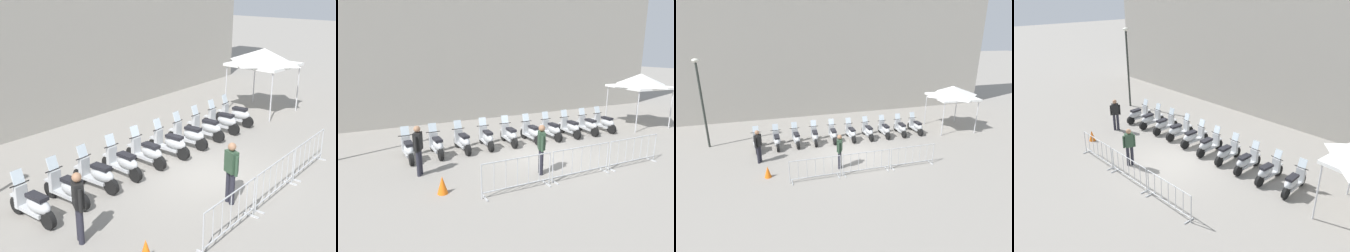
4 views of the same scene
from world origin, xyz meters
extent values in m
plane|color=gray|center=(0.00, 0.00, 0.00)|extent=(120.00, 120.00, 0.00)
cylinder|color=black|center=(-5.15, 2.13, 0.24)|extent=(0.19, 0.49, 0.48)
cylinder|color=black|center=(-5.03, 0.89, 0.24)|extent=(0.19, 0.49, 0.48)
cube|color=#B7BABC|center=(-5.09, 1.51, 0.28)|extent=(0.37, 0.89, 0.10)
ellipsoid|color=#B7BABC|center=(-5.06, 1.23, 0.52)|extent=(0.44, 0.87, 0.40)
cube|color=black|center=(-5.06, 1.26, 0.74)|extent=(0.34, 0.62, 0.10)
cube|color=#B7BABC|center=(-5.13, 1.94, 0.55)|extent=(0.35, 0.17, 0.60)
cylinder|color=black|center=(-5.13, 1.94, 0.88)|extent=(0.56, 0.09, 0.04)
cube|color=silver|center=(-5.14, 1.99, 1.06)|extent=(0.33, 0.17, 0.35)
cube|color=#B7BABC|center=(-5.15, 2.13, 0.51)|extent=(0.23, 0.34, 0.06)
cylinder|color=black|center=(-4.07, 2.27, 0.24)|extent=(0.19, 0.49, 0.48)
cylinder|color=black|center=(-3.93, 1.04, 0.24)|extent=(0.19, 0.49, 0.48)
cube|color=#B7BABC|center=(-4.00, 1.65, 0.28)|extent=(0.38, 0.89, 0.10)
ellipsoid|color=#B7BABC|center=(-3.97, 1.37, 0.52)|extent=(0.45, 0.87, 0.40)
cube|color=black|center=(-3.97, 1.41, 0.74)|extent=(0.35, 0.63, 0.10)
cube|color=#B7BABC|center=(-4.05, 2.08, 0.55)|extent=(0.35, 0.18, 0.60)
cylinder|color=black|center=(-4.05, 2.08, 0.88)|extent=(0.56, 0.10, 0.04)
cube|color=silver|center=(-4.05, 2.13, 1.06)|extent=(0.33, 0.17, 0.35)
cube|color=#B7BABC|center=(-4.07, 2.27, 0.51)|extent=(0.23, 0.34, 0.06)
cylinder|color=black|center=(-2.99, 2.41, 0.24)|extent=(0.20, 0.49, 0.48)
cylinder|color=black|center=(-2.83, 1.19, 0.24)|extent=(0.20, 0.49, 0.48)
cube|color=#B7BABC|center=(-2.91, 1.80, 0.28)|extent=(0.39, 0.90, 0.10)
ellipsoid|color=#B7BABC|center=(-2.87, 1.52, 0.52)|extent=(0.47, 0.88, 0.40)
cube|color=black|center=(-2.88, 1.55, 0.74)|extent=(0.36, 0.63, 0.10)
cube|color=#B7BABC|center=(-2.97, 2.23, 0.55)|extent=(0.36, 0.18, 0.60)
cylinder|color=black|center=(-2.97, 2.23, 0.88)|extent=(0.56, 0.11, 0.04)
cube|color=silver|center=(-2.97, 2.28, 1.06)|extent=(0.34, 0.18, 0.35)
cube|color=#B7BABC|center=(-2.99, 2.41, 0.51)|extent=(0.24, 0.34, 0.06)
cylinder|color=black|center=(-1.83, 2.55, 0.24)|extent=(0.15, 0.48, 0.48)
cylinder|color=black|center=(-1.81, 1.31, 0.24)|extent=(0.15, 0.48, 0.48)
cube|color=#B7BABC|center=(-1.82, 1.93, 0.28)|extent=(0.30, 0.87, 0.10)
ellipsoid|color=#B7BABC|center=(-1.81, 1.65, 0.52)|extent=(0.37, 0.85, 0.40)
cube|color=black|center=(-1.81, 1.68, 0.74)|extent=(0.29, 0.60, 0.10)
cube|color=#B7BABC|center=(-1.83, 2.36, 0.55)|extent=(0.34, 0.15, 0.60)
cylinder|color=black|center=(-1.83, 2.36, 0.88)|extent=(0.56, 0.05, 0.04)
cube|color=silver|center=(-1.83, 2.41, 1.06)|extent=(0.32, 0.15, 0.35)
cube|color=#B7BABC|center=(-1.83, 2.55, 0.51)|extent=(0.21, 0.32, 0.06)
cylinder|color=black|center=(-0.74, 2.62, 0.24)|extent=(0.15, 0.48, 0.48)
cylinder|color=black|center=(-0.71, 1.38, 0.24)|extent=(0.15, 0.48, 0.48)
cube|color=#B7BABC|center=(-0.72, 2.00, 0.28)|extent=(0.30, 0.88, 0.10)
ellipsoid|color=#B7BABC|center=(-0.71, 1.72, 0.52)|extent=(0.38, 0.85, 0.40)
cube|color=black|center=(-0.72, 1.75, 0.74)|extent=(0.30, 0.61, 0.10)
cube|color=#B7BABC|center=(-0.74, 2.43, 0.55)|extent=(0.34, 0.15, 0.60)
cylinder|color=black|center=(-0.74, 2.43, 0.88)|extent=(0.56, 0.05, 0.04)
cube|color=silver|center=(-0.74, 2.48, 1.06)|extent=(0.32, 0.15, 0.35)
cube|color=#B7BABC|center=(-0.74, 2.62, 0.51)|extent=(0.21, 0.33, 0.06)
cylinder|color=black|center=(0.31, 2.62, 0.24)|extent=(0.19, 0.49, 0.48)
cylinder|color=black|center=(0.44, 1.39, 0.24)|extent=(0.19, 0.49, 0.48)
cube|color=#B7BABC|center=(0.38, 2.01, 0.28)|extent=(0.37, 0.89, 0.10)
ellipsoid|color=#B7BABC|center=(0.41, 1.73, 0.52)|extent=(0.44, 0.87, 0.40)
cube|color=black|center=(0.40, 1.76, 0.74)|extent=(0.34, 0.63, 0.10)
cube|color=#B7BABC|center=(0.33, 2.44, 0.55)|extent=(0.35, 0.17, 0.60)
cylinder|color=black|center=(0.33, 2.44, 0.88)|extent=(0.56, 0.09, 0.04)
cube|color=silver|center=(0.33, 2.49, 1.06)|extent=(0.33, 0.17, 0.35)
cube|color=#B7BABC|center=(0.31, 2.62, 0.51)|extent=(0.23, 0.34, 0.06)
cylinder|color=black|center=(1.41, 2.72, 0.24)|extent=(0.19, 0.49, 0.48)
cylinder|color=black|center=(1.54, 1.49, 0.24)|extent=(0.19, 0.49, 0.48)
cube|color=#B7BABC|center=(1.47, 2.11, 0.28)|extent=(0.37, 0.89, 0.10)
ellipsoid|color=#B7BABC|center=(1.50, 1.83, 0.52)|extent=(0.44, 0.87, 0.40)
cube|color=black|center=(1.50, 1.86, 0.74)|extent=(0.34, 0.63, 0.10)
cube|color=#B7BABC|center=(1.43, 2.54, 0.55)|extent=(0.35, 0.17, 0.60)
cylinder|color=black|center=(1.43, 2.54, 0.88)|extent=(0.56, 0.09, 0.04)
cube|color=silver|center=(1.42, 2.59, 1.06)|extent=(0.33, 0.17, 0.35)
cube|color=#B7BABC|center=(1.41, 2.72, 0.51)|extent=(0.23, 0.34, 0.06)
cylinder|color=black|center=(2.52, 2.79, 0.24)|extent=(0.17, 0.49, 0.48)
cylinder|color=black|center=(2.61, 1.55, 0.24)|extent=(0.17, 0.49, 0.48)
cube|color=#B7BABC|center=(2.57, 2.17, 0.28)|extent=(0.34, 0.89, 0.10)
ellipsoid|color=#B7BABC|center=(2.59, 1.89, 0.52)|extent=(0.42, 0.86, 0.40)
cube|color=black|center=(2.59, 1.92, 0.74)|extent=(0.32, 0.62, 0.10)
cube|color=#B7BABC|center=(2.54, 2.61, 0.55)|extent=(0.35, 0.16, 0.60)
cylinder|color=black|center=(2.54, 2.61, 0.88)|extent=(0.56, 0.08, 0.04)
cube|color=silver|center=(2.53, 2.65, 1.06)|extent=(0.33, 0.16, 0.35)
cube|color=#B7BABC|center=(2.52, 2.79, 0.51)|extent=(0.22, 0.33, 0.06)
cylinder|color=black|center=(3.64, 2.86, 0.24)|extent=(0.16, 0.48, 0.48)
cylinder|color=black|center=(3.69, 1.62, 0.24)|extent=(0.16, 0.48, 0.48)
cube|color=#B7BABC|center=(3.66, 2.24, 0.28)|extent=(0.31, 0.88, 0.10)
ellipsoid|color=#B7BABC|center=(3.67, 1.96, 0.52)|extent=(0.39, 0.85, 0.40)
cube|color=black|center=(3.67, 1.99, 0.74)|extent=(0.30, 0.61, 0.10)
cube|color=#B7BABC|center=(3.65, 2.68, 0.55)|extent=(0.34, 0.15, 0.60)
cylinder|color=black|center=(3.65, 2.68, 0.88)|extent=(0.56, 0.06, 0.04)
cube|color=silver|center=(3.65, 2.72, 1.06)|extent=(0.32, 0.15, 0.35)
cube|color=#B7BABC|center=(3.64, 2.86, 0.51)|extent=(0.21, 0.33, 0.06)
cylinder|color=black|center=(4.68, 2.97, 0.24)|extent=(0.20, 0.49, 0.48)
cylinder|color=black|center=(4.83, 1.74, 0.24)|extent=(0.20, 0.49, 0.48)
cube|color=#B7BABC|center=(4.76, 2.36, 0.28)|extent=(0.38, 0.90, 0.10)
ellipsoid|color=#B7BABC|center=(4.79, 2.08, 0.52)|extent=(0.46, 0.88, 0.40)
cube|color=black|center=(4.79, 2.11, 0.74)|extent=(0.35, 0.63, 0.10)
cube|color=#B7BABC|center=(4.70, 2.79, 0.55)|extent=(0.35, 0.18, 0.60)
cylinder|color=black|center=(4.70, 2.79, 0.88)|extent=(0.56, 0.10, 0.04)
cube|color=silver|center=(4.70, 2.84, 1.06)|extent=(0.33, 0.18, 0.35)
cube|color=#B7BABC|center=(4.68, 2.97, 0.51)|extent=(0.24, 0.34, 0.06)
cube|color=#B2B5B7|center=(-3.26, -2.52, 0.02)|extent=(0.08, 0.44, 0.04)
cube|color=#B2B5B7|center=(-1.16, -2.34, 0.02)|extent=(0.08, 0.44, 0.04)
cylinder|color=#B2B5B7|center=(-3.35, -2.53, 0.53)|extent=(0.04, 0.04, 1.05)
cylinder|color=#B2B5B7|center=(-1.07, -2.33, 0.53)|extent=(0.04, 0.04, 1.05)
cylinder|color=#B2B5B7|center=(-2.21, -2.43, 1.05)|extent=(2.29, 0.23, 0.04)
cylinder|color=#B2B5B7|center=(-2.21, -2.43, 0.18)|extent=(2.29, 0.23, 0.04)
cylinder|color=#B2B5B7|center=(-2.97, -2.50, 0.61)|extent=(0.02, 0.02, 0.87)
cylinder|color=#B2B5B7|center=(-2.59, -2.46, 0.61)|extent=(0.02, 0.02, 0.87)
cylinder|color=#B2B5B7|center=(-2.21, -2.43, 0.61)|extent=(0.02, 0.02, 0.87)
cylinder|color=#B2B5B7|center=(-1.83, -2.40, 0.61)|extent=(0.02, 0.02, 0.87)
cylinder|color=#B2B5B7|center=(-1.45, -2.37, 0.61)|extent=(0.02, 0.02, 0.87)
cube|color=#B2B5B7|center=(-0.86, -2.31, 0.02)|extent=(0.08, 0.44, 0.04)
cube|color=#B2B5B7|center=(1.24, -2.13, 0.02)|extent=(0.08, 0.44, 0.04)
cylinder|color=#B2B5B7|center=(-0.95, -2.32, 0.53)|extent=(0.04, 0.04, 1.05)
cylinder|color=#B2B5B7|center=(1.33, -2.13, 0.53)|extent=(0.04, 0.04, 1.05)
cylinder|color=#B2B5B7|center=(0.19, -2.22, 1.05)|extent=(2.29, 0.23, 0.04)
cylinder|color=#B2B5B7|center=(0.19, -2.22, 0.18)|extent=(2.29, 0.23, 0.04)
cylinder|color=#B2B5B7|center=(-0.57, -2.29, 0.61)|extent=(0.02, 0.02, 0.87)
cylinder|color=#B2B5B7|center=(-0.19, -2.26, 0.61)|extent=(0.02, 0.02, 0.87)
cylinder|color=#B2B5B7|center=(0.19, -2.22, 0.61)|extent=(0.02, 0.02, 0.87)
cylinder|color=#B2B5B7|center=(0.57, -2.19, 0.61)|extent=(0.02, 0.02, 0.87)
cylinder|color=#B2B5B7|center=(0.95, -2.16, 0.61)|extent=(0.02, 0.02, 0.87)
cube|color=#B2B5B7|center=(1.54, -2.11, 0.02)|extent=(0.08, 0.44, 0.04)
cube|color=#B2B5B7|center=(3.65, -1.93, 0.02)|extent=(0.08, 0.44, 0.04)
cylinder|color=#B2B5B7|center=(1.45, -2.12, 0.53)|extent=(0.04, 0.04, 1.05)
cylinder|color=#B2B5B7|center=(3.74, -1.92, 0.53)|extent=(0.04, 0.04, 1.05)
cylinder|color=#B2B5B7|center=(2.59, -2.02, 1.05)|extent=(2.29, 0.23, 0.04)
cylinder|color=#B2B5B7|center=(2.59, -2.02, 0.18)|extent=(2.29, 0.23, 0.04)
cylinder|color=#B2B5B7|center=(1.83, -2.08, 0.61)|extent=(0.02, 0.02, 0.87)
cylinder|color=#B2B5B7|center=(2.21, -2.05, 0.61)|extent=(0.02, 0.02, 0.87)
cylinder|color=#B2B5B7|center=(2.59, -2.02, 0.61)|extent=(0.02, 0.02, 0.87)
cylinder|color=#B2B5B7|center=(2.98, -1.99, 0.61)|extent=(0.02, 0.02, 0.87)
cylinder|color=#B2B5B7|center=(3.36, -1.95, 0.61)|extent=(0.02, 0.02, 0.87)
cylinder|color=#2D332D|center=(-7.82, 2.47, 2.38)|extent=(0.12, 0.12, 4.76)
ellipsoid|color=silver|center=(-7.82, 2.47, 4.88)|extent=(0.36, 0.36, 0.20)
cylinder|color=#23232D|center=(-0.92, -1.43, 0.45)|extent=(0.14, 0.14, 0.90)
cylinder|color=#23232D|center=(-0.98, -1.60, 0.45)|extent=(0.14, 0.14, 0.90)
cube|color=#2D4733|center=(-0.95, -1.51, 1.20)|extent=(0.33, 0.41, 0.60)
sphere|color=#9E7051|center=(-0.95, -1.51, 1.62)|extent=(0.22, 0.22, 0.22)
cylinder|color=#2D4733|center=(-0.87, -1.30, 1.15)|extent=(0.09, 0.09, 0.55)
cylinder|color=#2D4733|center=(-1.02, -1.73, 1.15)|extent=(0.09, 0.09, 0.55)
cylinder|color=#23232D|center=(-4.79, -0.05, 0.45)|extent=(0.14, 0.14, 0.90)
cylinder|color=#23232D|center=(-4.86, -0.21, 0.45)|extent=(0.14, 0.14, 0.90)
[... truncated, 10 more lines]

